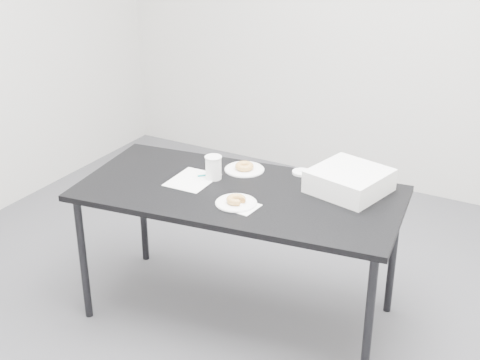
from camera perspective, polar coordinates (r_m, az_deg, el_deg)
The scene contains 14 objects.
floor at distance 3.73m, azimuth -1.44°, elevation -10.99°, with size 4.00×4.00×0.00m, color #4A494E.
wall_back at distance 4.94m, azimuth 10.57°, elevation 14.58°, with size 4.00×0.02×2.70m, color beige.
table at distance 3.36m, azimuth -0.09°, elevation -1.79°, with size 1.70×0.96×0.74m.
scorecard at distance 3.46m, azimuth -4.09°, elevation 0.02°, with size 0.21×0.26×0.00m, color white.
logo_patch at distance 3.50m, azimuth -2.28°, elevation 0.42°, with size 0.04×0.04×0.00m, color #35912A.
pen at distance 3.50m, azimuth -2.65°, elevation 0.45°, with size 0.01×0.01×0.12m, color #0C8584.
napkin at distance 3.17m, azimuth 0.20°, elevation -2.31°, with size 0.14×0.14×0.00m, color white.
plate_near at distance 3.20m, azimuth -0.33°, elevation -1.98°, with size 0.20×0.20×0.01m, color white.
donut_near at distance 3.19m, azimuth -0.34°, elevation -1.68°, with size 0.09×0.09×0.03m, color #BE7D3C.
plate_far at distance 3.57m, azimuth 0.38°, elevation 0.90°, with size 0.21×0.21×0.01m, color white.
donut_far at distance 3.56m, azimuth 0.38°, elevation 1.19°, with size 0.10×0.10×0.03m, color #BE7D3C.
coffee_cup at distance 3.45m, azimuth -2.28°, elevation 1.08°, with size 0.08×0.08×0.12m, color white.
cup_lid at distance 3.54m, azimuth 5.27°, elevation 0.66°, with size 0.10×0.10×0.01m, color white.
bakery_box at distance 3.35m, azimuth 9.32°, elevation -0.06°, with size 0.34×0.34×0.11m, color white.
Camera 1 is at (1.55, -2.61, 2.17)m, focal length 50.00 mm.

